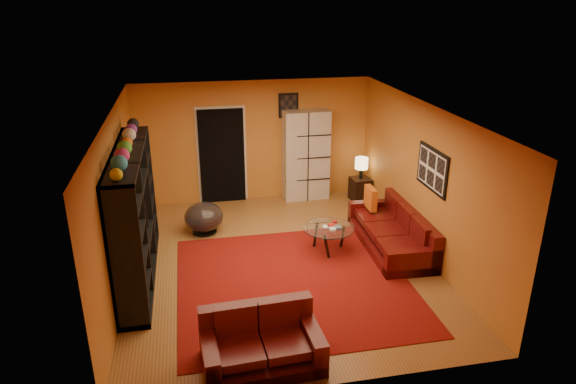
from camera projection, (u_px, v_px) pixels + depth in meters
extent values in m
plane|color=brown|center=(279.00, 262.00, 8.72)|extent=(6.00, 6.00, 0.00)
plane|color=white|center=(278.00, 111.00, 7.78)|extent=(6.00, 6.00, 0.00)
plane|color=#BD7129|center=(254.00, 141.00, 10.99)|extent=(6.00, 0.00, 6.00)
plane|color=#BD7129|center=(329.00, 289.00, 5.51)|extent=(6.00, 0.00, 6.00)
plane|color=#BD7129|center=(117.00, 202.00, 7.79)|extent=(0.00, 6.00, 6.00)
plane|color=#BD7129|center=(424.00, 180.00, 8.70)|extent=(0.00, 6.00, 6.00)
cube|color=#610C0B|center=(294.00, 282.00, 8.10)|extent=(3.60, 3.60, 0.01)
cube|color=black|center=(222.00, 156.00, 10.93)|extent=(0.95, 0.10, 2.04)
cube|color=black|center=(432.00, 169.00, 8.32)|extent=(0.03, 1.00, 0.70)
cube|color=black|center=(288.00, 105.00, 10.84)|extent=(0.42, 0.03, 0.52)
cube|color=black|center=(134.00, 216.00, 7.93)|extent=(0.45, 3.00, 2.10)
imported|color=black|center=(138.00, 223.00, 7.89)|extent=(0.85, 0.11, 0.49)
cube|color=#45090A|center=(390.00, 238.00, 9.20)|extent=(0.99, 2.29, 0.32)
cube|color=#45090A|center=(411.00, 223.00, 9.17)|extent=(0.25, 2.26, 0.85)
cube|color=#45090A|center=(413.00, 259.00, 8.19)|extent=(0.93, 0.21, 0.62)
cube|color=#45090A|center=(372.00, 208.00, 10.11)|extent=(0.93, 0.21, 0.62)
cube|color=#45090A|center=(402.00, 238.00, 8.50)|extent=(0.72, 0.63, 0.12)
cube|color=#45090A|center=(389.00, 223.00, 9.09)|extent=(0.72, 0.63, 0.12)
cube|color=#45090A|center=(377.00, 209.00, 9.67)|extent=(0.72, 0.63, 0.12)
cube|color=#45090A|center=(262.00, 354.00, 6.26)|extent=(1.48, 0.94, 0.32)
cube|color=#45090A|center=(256.00, 320.00, 6.47)|extent=(1.45, 0.26, 0.85)
cube|color=#45090A|center=(312.00, 336.00, 6.35)|extent=(0.23, 0.87, 0.62)
cube|color=#45090A|center=(210.00, 352.00, 6.06)|extent=(0.23, 0.87, 0.62)
cube|color=#45090A|center=(284.00, 332.00, 6.17)|extent=(0.55, 0.67, 0.12)
cube|color=#45090A|center=(240.00, 339.00, 6.04)|extent=(0.55, 0.67, 0.12)
cube|color=orange|center=(371.00, 198.00, 9.75)|extent=(0.12, 0.42, 0.42)
cylinder|color=silver|center=(329.00, 228.00, 8.94)|extent=(0.89, 0.89, 0.02)
cylinder|color=black|center=(342.00, 237.00, 9.11)|extent=(0.05, 0.05, 0.43)
cylinder|color=black|center=(316.00, 235.00, 9.19)|extent=(0.05, 0.05, 0.43)
cylinder|color=black|center=(327.00, 247.00, 8.77)|extent=(0.05, 0.05, 0.43)
cube|color=beige|center=(306.00, 155.00, 11.12)|extent=(1.00, 0.47, 1.96)
cylinder|color=black|center=(205.00, 231.00, 9.80)|extent=(0.44, 0.44, 0.03)
cylinder|color=black|center=(205.00, 227.00, 9.77)|extent=(0.06, 0.06, 0.15)
ellipsoid|color=#423A3A|center=(204.00, 217.00, 9.69)|extent=(0.73, 0.73, 0.55)
cube|color=black|center=(360.00, 189.00, 11.26)|extent=(0.44, 0.44, 0.50)
cylinder|color=black|center=(361.00, 173.00, 11.13)|extent=(0.08, 0.08, 0.22)
cylinder|color=#FFDA8C|center=(362.00, 163.00, 11.05)|extent=(0.28, 0.28, 0.24)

